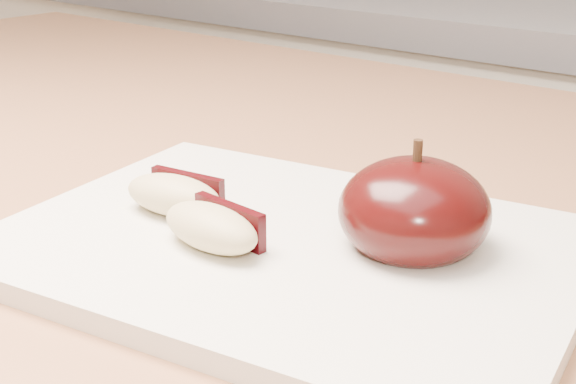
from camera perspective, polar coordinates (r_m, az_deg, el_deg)
The scene contains 4 objects.
cutting_board at distance 0.41m, azimuth -0.00°, elevation -4.04°, with size 0.29×0.21×0.01m, color silver.
apple_half at distance 0.40m, azimuth 8.96°, elevation -1.35°, with size 0.09×0.09×0.06m.
apple_wedge_a at distance 0.44m, azimuth -8.03°, elevation -0.18°, with size 0.06×0.04×0.02m.
apple_wedge_b at distance 0.39m, azimuth -5.36°, elevation -2.47°, with size 0.06×0.03×0.02m.
Camera 1 is at (0.25, 0.09, 1.08)m, focal length 50.00 mm.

